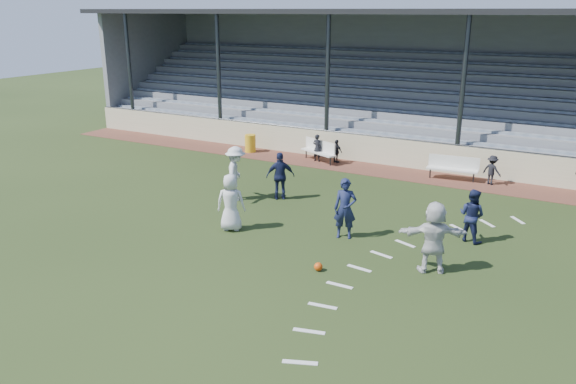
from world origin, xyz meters
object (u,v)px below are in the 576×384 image
at_px(bench_left, 319,149).
at_px(football, 318,267).
at_px(trash_bin, 250,143).
at_px(player_navy_lead, 345,209).
at_px(bench_right, 453,166).
at_px(player_white_lead, 231,202).

xyz_separation_m(bench_left, football, (4.88, -10.14, -0.47)).
bearing_deg(trash_bin, bench_left, 0.47).
xyz_separation_m(bench_left, player_navy_lead, (4.57, -7.70, 0.34)).
bearing_deg(bench_left, trash_bin, -155.28).
height_order(trash_bin, football, trash_bin).
distance_m(bench_right, football, 10.21).
bearing_deg(bench_right, player_white_lead, -124.40).
bearing_deg(player_white_lead, football, 135.74).
bearing_deg(trash_bin, player_navy_lead, -42.95).
height_order(bench_left, bench_right, same).
relative_size(bench_left, bench_right, 0.98).
height_order(bench_left, player_navy_lead, player_navy_lead).
relative_size(bench_left, trash_bin, 2.37).
height_order(trash_bin, player_white_lead, player_white_lead).
bearing_deg(player_white_lead, trash_bin, -85.32).
bearing_deg(player_navy_lead, trash_bin, 119.15).
distance_m(player_white_lead, player_navy_lead, 3.53).
bearing_deg(player_white_lead, player_navy_lead, 174.08).
distance_m(football, player_navy_lead, 2.59).
relative_size(bench_right, football, 8.87).
bearing_deg(player_navy_lead, player_white_lead, -179.39).
height_order(player_white_lead, player_navy_lead, player_navy_lead).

